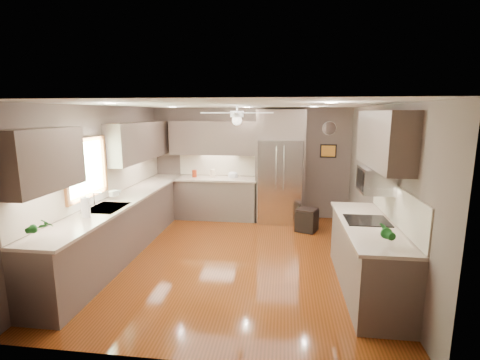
% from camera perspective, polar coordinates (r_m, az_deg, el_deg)
% --- Properties ---
extents(floor, '(5.00, 5.00, 0.00)m').
position_cam_1_polar(floor, '(5.94, -0.86, -12.65)').
color(floor, '#52260A').
rests_on(floor, ground).
extents(ceiling, '(5.00, 5.00, 0.00)m').
position_cam_1_polar(ceiling, '(5.45, -0.94, 12.23)').
color(ceiling, white).
rests_on(ceiling, ground).
extents(wall_back, '(4.50, 0.00, 4.50)m').
position_cam_1_polar(wall_back, '(8.01, 1.62, 2.83)').
color(wall_back, brown).
rests_on(wall_back, ground).
extents(wall_front, '(4.50, 0.00, 4.50)m').
position_cam_1_polar(wall_front, '(3.20, -7.32, -9.76)').
color(wall_front, brown).
rests_on(wall_front, ground).
extents(wall_left, '(0.00, 5.00, 5.00)m').
position_cam_1_polar(wall_left, '(6.28, -21.67, -0.18)').
color(wall_left, brown).
rests_on(wall_left, ground).
extents(wall_right, '(0.00, 5.00, 5.00)m').
position_cam_1_polar(wall_right, '(5.70, 22.10, -1.27)').
color(wall_right, brown).
rests_on(wall_right, ground).
extents(canister_a, '(0.14, 0.14, 0.17)m').
position_cam_1_polar(canister_a, '(7.98, -7.49, 1.04)').
color(canister_a, maroon).
rests_on(canister_a, back_run).
extents(canister_c, '(0.14, 0.14, 0.19)m').
position_cam_1_polar(canister_c, '(7.91, -4.52, 1.09)').
color(canister_c, beige).
rests_on(canister_c, back_run).
extents(soap_bottle, '(0.12, 0.13, 0.21)m').
position_cam_1_polar(soap_bottle, '(6.27, -19.88, -2.00)').
color(soap_bottle, white).
rests_on(soap_bottle, left_run).
extents(potted_plant_left, '(0.20, 0.16, 0.33)m').
position_cam_1_polar(potted_plant_left, '(4.58, -29.88, -6.65)').
color(potted_plant_left, '#17521A').
rests_on(potted_plant_left, left_run).
extents(potted_plant_right, '(0.19, 0.17, 0.30)m').
position_cam_1_polar(potted_plant_right, '(4.18, 22.80, -7.88)').
color(potted_plant_right, '#17521A').
rests_on(potted_plant_right, right_run).
extents(bowl, '(0.23, 0.23, 0.05)m').
position_cam_1_polar(bowl, '(7.83, -1.18, 0.55)').
color(bowl, beige).
rests_on(bowl, back_run).
extents(left_run, '(0.65, 4.70, 1.45)m').
position_cam_1_polar(left_run, '(6.46, -18.24, -6.68)').
color(left_run, brown).
rests_on(left_run, ground).
extents(back_run, '(1.85, 0.65, 1.45)m').
position_cam_1_polar(back_run, '(7.97, -3.82, -2.84)').
color(back_run, brown).
rests_on(back_run, ground).
extents(uppers, '(4.50, 4.70, 0.95)m').
position_cam_1_polar(uppers, '(6.31, -6.72, 6.26)').
color(uppers, brown).
rests_on(uppers, wall_left).
extents(window, '(0.05, 1.12, 0.92)m').
position_cam_1_polar(window, '(5.79, -23.98, 1.78)').
color(window, '#BFF2B2').
rests_on(window, wall_left).
extents(sink, '(0.50, 0.70, 0.32)m').
position_cam_1_polar(sink, '(5.78, -21.03, -4.55)').
color(sink, silver).
rests_on(sink, left_run).
extents(refrigerator, '(1.06, 0.75, 2.45)m').
position_cam_1_polar(refrigerator, '(7.64, 6.60, 1.90)').
color(refrigerator, silver).
rests_on(refrigerator, ground).
extents(right_run, '(0.70, 2.20, 1.45)m').
position_cam_1_polar(right_run, '(5.10, 20.22, -11.55)').
color(right_run, brown).
rests_on(right_run, ground).
extents(microwave, '(0.43, 0.55, 0.34)m').
position_cam_1_polar(microwave, '(5.08, 21.39, 0.02)').
color(microwave, silver).
rests_on(microwave, wall_right).
extents(ceiling_fan, '(1.18, 1.18, 0.32)m').
position_cam_1_polar(ceiling_fan, '(5.74, -0.50, 10.49)').
color(ceiling_fan, white).
rests_on(ceiling_fan, ceiling).
extents(recessed_lights, '(2.84, 3.14, 0.01)m').
position_cam_1_polar(recessed_lights, '(5.85, -0.77, 12.08)').
color(recessed_lights, white).
rests_on(recessed_lights, ceiling).
extents(wall_clock, '(0.30, 0.03, 0.30)m').
position_cam_1_polar(wall_clock, '(7.94, 14.45, 8.22)').
color(wall_clock, white).
rests_on(wall_clock, wall_back).
extents(framed_print, '(0.36, 0.03, 0.30)m').
position_cam_1_polar(framed_print, '(7.97, 14.28, 4.63)').
color(framed_print, black).
rests_on(framed_print, wall_back).
extents(stool, '(0.50, 0.50, 0.46)m').
position_cam_1_polar(stool, '(7.24, 10.92, -6.45)').
color(stool, black).
rests_on(stool, ground).
extents(paper_towel, '(0.12, 0.12, 0.30)m').
position_cam_1_polar(paper_towel, '(5.33, -24.00, -4.12)').
color(paper_towel, white).
rests_on(paper_towel, left_run).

